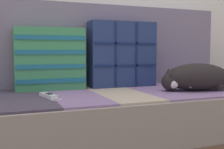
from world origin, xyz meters
name	(u,v)px	position (x,y,z in m)	size (l,w,h in m)	color
couch	(115,127)	(0.00, 0.15, 0.20)	(1.80, 0.80, 0.41)	brown
sofa_backrest	(96,45)	(0.00, 0.48, 0.67)	(1.77, 0.14, 0.52)	slate
throw_pillow_quilted	(122,54)	(0.13, 0.33, 0.61)	(0.42, 0.14, 0.41)	navy
throw_pillow_striped	(50,59)	(-0.33, 0.33, 0.58)	(0.39, 0.14, 0.36)	#3D8956
sleeping_cat	(195,77)	(0.43, 0.00, 0.48)	(0.45, 0.25, 0.15)	black
game_remote_far	(49,96)	(-0.38, 0.05, 0.41)	(0.09, 0.20, 0.02)	white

